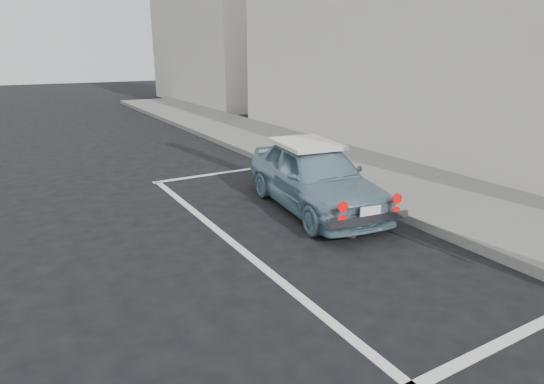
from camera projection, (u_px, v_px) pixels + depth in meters
The scene contains 9 objects.
ground at pixel (438, 325), 4.54m from camera, with size 80.00×80.00×0.00m, color black.
sidewalk at pixel (473, 208), 7.71m from camera, with size 2.80×40.00×0.15m, color slate.
shop_building at pixel (507, 9), 9.84m from camera, with size 3.50×18.00×7.00m.
building_far at pixel (214, 22), 22.89m from camera, with size 3.50×10.00×8.00m, color beige.
pline_rear at pixel (516, 335), 4.37m from camera, with size 3.00×0.12×0.01m, color silver.
pline_front at pixel (219, 173), 10.14m from camera, with size 3.00×0.12×0.01m, color silver.
pline_side at pixel (229, 240), 6.58m from camera, with size 0.12×7.00×0.01m, color silver.
retro_coupe at pixel (314, 176), 7.74m from camera, with size 1.79×3.51×1.14m.
cat at pixel (350, 231), 6.62m from camera, with size 0.21×0.46×0.25m.
Camera 1 is at (-3.42, -2.56, 2.62)m, focal length 30.00 mm.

